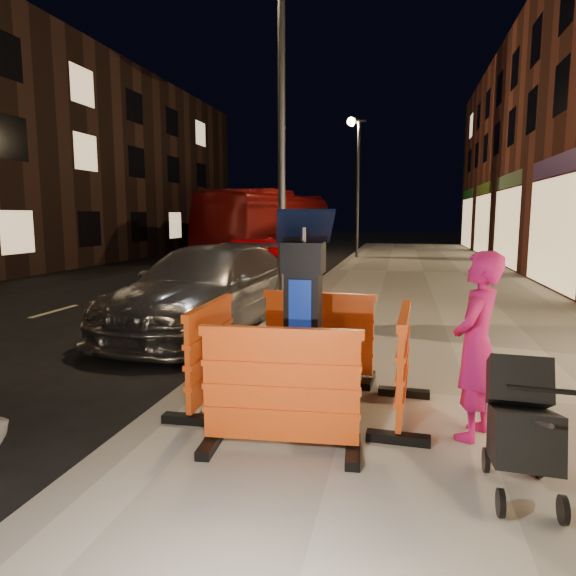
% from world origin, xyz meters
% --- Properties ---
extents(ground_plane, '(120.00, 120.00, 0.00)m').
position_xyz_m(ground_plane, '(0.00, 0.00, 0.00)').
color(ground_plane, black).
rests_on(ground_plane, ground).
extents(sidewalk, '(6.00, 60.00, 0.15)m').
position_xyz_m(sidewalk, '(3.00, 0.00, 0.07)').
color(sidewalk, gray).
rests_on(sidewalk, ground).
extents(kerb, '(0.30, 60.00, 0.15)m').
position_xyz_m(kerb, '(0.00, 0.00, 0.07)').
color(kerb, slate).
rests_on(kerb, ground).
extents(parking_kiosk, '(0.58, 0.58, 1.83)m').
position_xyz_m(parking_kiosk, '(1.33, -0.72, 1.07)').
color(parking_kiosk, black).
rests_on(parking_kiosk, sidewalk).
extents(barrier_front, '(1.35, 0.64, 1.02)m').
position_xyz_m(barrier_front, '(1.33, -1.67, 0.66)').
color(barrier_front, '#E74E14').
rests_on(barrier_front, sidewalk).
extents(barrier_back, '(1.34, 0.62, 1.02)m').
position_xyz_m(barrier_back, '(1.33, 0.23, 0.66)').
color(barrier_back, '#E74E14').
rests_on(barrier_back, sidewalk).
extents(barrier_kerbside, '(0.57, 1.33, 1.02)m').
position_xyz_m(barrier_kerbside, '(0.38, -0.72, 0.66)').
color(barrier_kerbside, '#E74E14').
rests_on(barrier_kerbside, sidewalk).
extents(barrier_bldgside, '(0.60, 1.33, 1.02)m').
position_xyz_m(barrier_bldgside, '(2.28, -0.72, 0.66)').
color(barrier_bldgside, '#E74E14').
rests_on(barrier_bldgside, sidewalk).
extents(car_silver, '(2.66, 5.35, 1.49)m').
position_xyz_m(car_silver, '(-1.12, 3.05, 0.00)').
color(car_silver, '#9F9FA4').
rests_on(car_silver, ground).
extents(car_red, '(1.86, 4.50, 1.45)m').
position_xyz_m(car_red, '(-1.09, 6.45, 0.00)').
color(car_red, '#9B0106').
rests_on(car_red, ground).
extents(bus_doubledecker, '(4.66, 12.24, 3.33)m').
position_xyz_m(bus_doubledecker, '(-4.69, 21.45, 0.00)').
color(bus_doubledecker, maroon).
rests_on(bus_doubledecker, ground).
extents(man, '(0.59, 0.69, 1.60)m').
position_xyz_m(man, '(2.88, -1.03, 0.95)').
color(man, '#BC1465').
rests_on(man, sidewalk).
extents(stroller, '(0.52, 0.76, 0.91)m').
position_xyz_m(stroller, '(3.08, -1.93, 0.60)').
color(stroller, black).
rests_on(stroller, sidewalk).
extents(street_lamp_mid, '(0.12, 0.12, 6.00)m').
position_xyz_m(street_lamp_mid, '(0.25, 3.00, 3.15)').
color(street_lamp_mid, '#3F3F44').
rests_on(street_lamp_mid, sidewalk).
extents(street_lamp_far, '(0.12, 0.12, 6.00)m').
position_xyz_m(street_lamp_far, '(0.25, 18.00, 3.15)').
color(street_lamp_far, '#3F3F44').
rests_on(street_lamp_far, sidewalk).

